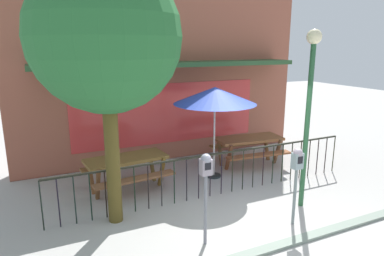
{
  "coord_description": "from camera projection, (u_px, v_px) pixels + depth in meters",
  "views": [
    {
      "loc": [
        -3.42,
        -4.46,
        3.22
      ],
      "look_at": [
        -0.39,
        2.03,
        1.48
      ],
      "focal_mm": 31.83,
      "sensor_mm": 36.0,
      "label": 1
    }
  ],
  "objects": [
    {
      "name": "ground",
      "position": [
        259.0,
        230.0,
        6.1
      ],
      "size": [
        40.0,
        40.0,
        0.0
      ],
      "primitive_type": "plane",
      "color": "#A5A39E"
    },
    {
      "name": "pub_storefront",
      "position": [
        166.0,
        71.0,
        9.56
      ],
      "size": [
        8.34,
        1.43,
        5.08
      ],
      "color": "brown",
      "rests_on": "ground"
    },
    {
      "name": "patio_fence_front",
      "position": [
        216.0,
        167.0,
        7.37
      ],
      "size": [
        7.03,
        0.04,
        0.97
      ],
      "color": "black",
      "rests_on": "ground"
    },
    {
      "name": "picnic_table_left",
      "position": [
        126.0,
        164.0,
        7.68
      ],
      "size": [
        1.92,
        1.53,
        0.79
      ],
      "color": "brown",
      "rests_on": "ground"
    },
    {
      "name": "picnic_table_right",
      "position": [
        249.0,
        143.0,
        9.32
      ],
      "size": [
        1.92,
        1.52,
        0.79
      ],
      "color": "brown",
      "rests_on": "ground"
    },
    {
      "name": "patio_umbrella",
      "position": [
        215.0,
        96.0,
        8.1
      ],
      "size": [
        1.99,
        1.99,
        2.26
      ],
      "color": "black",
      "rests_on": "ground"
    },
    {
      "name": "parking_meter_near",
      "position": [
        297.0,
        166.0,
        6.05
      ],
      "size": [
        0.18,
        0.17,
        1.46
      ],
      "color": "slate",
      "rests_on": "ground"
    },
    {
      "name": "parking_meter_far",
      "position": [
        206.0,
        175.0,
        5.39
      ],
      "size": [
        0.18,
        0.17,
        1.57
      ],
      "color": "slate",
      "rests_on": "ground"
    },
    {
      "name": "street_tree",
      "position": [
        106.0,
        38.0,
        5.65
      ],
      "size": [
        2.58,
        2.58,
        4.65
      ],
      "color": "#4F421B",
      "rests_on": "ground"
    },
    {
      "name": "street_lamp",
      "position": [
        310.0,
        93.0,
        6.49
      ],
      "size": [
        0.28,
        0.28,
        3.51
      ],
      "color": "#245431",
      "rests_on": "ground"
    },
    {
      "name": "curb_edge",
      "position": [
        280.0,
        247.0,
        5.59
      ],
      "size": [
        11.67,
        0.2,
        0.11
      ],
      "primitive_type": "cube",
      "color": "gray",
      "rests_on": "ground"
    }
  ]
}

